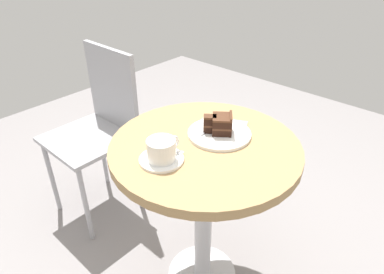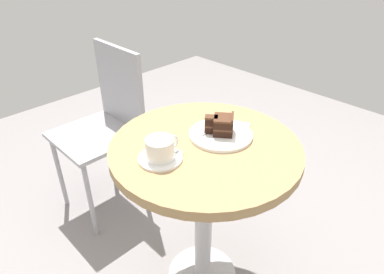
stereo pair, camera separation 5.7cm
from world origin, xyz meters
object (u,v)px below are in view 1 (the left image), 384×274
saucer (162,159)px  cake_plate (219,134)px  teaspoon (172,152)px  napkin (221,128)px  fork (214,124)px  cafe_chair (100,120)px  coffee_cup (162,149)px  cake_slice (220,124)px

saucer → cake_plate: bearing=-9.3°
teaspoon → napkin: 0.24m
fork → napkin: size_ratio=0.65×
teaspoon → cake_plate: (0.20, -0.04, -0.01)m
saucer → cafe_chair: (0.21, 0.67, -0.19)m
saucer → fork: (0.28, 0.01, 0.01)m
coffee_cup → cake_slice: (0.25, -0.04, -0.00)m
cafe_chair → fork: bearing=6.5°
teaspoon → cafe_chair: size_ratio=0.11×
cafe_chair → cake_slice: bearing=3.9°
saucer → cake_plate: cake_plate is taller
saucer → cafe_chair: size_ratio=0.17×
teaspoon → cake_plate: bearing=47.5°
napkin → cafe_chair: cafe_chair is taller
teaspoon → cake_plate: 0.21m
cake_slice → napkin: cake_slice is taller
napkin → saucer: bearing=176.2°
teaspoon → cafe_chair: bearing=135.1°
saucer → cake_slice: 0.26m
saucer → teaspoon: 0.05m
cafe_chair → saucer: bearing=-16.8°
fork → cafe_chair: (-0.07, 0.66, -0.20)m
cake_slice → fork: (0.03, 0.05, -0.03)m
cake_slice → fork: cake_slice is taller
cake_plate → cake_slice: (0.00, -0.00, 0.04)m
cake_slice → napkin: size_ratio=0.47×
saucer → napkin: bearing=-3.8°
teaspoon → cake_plate: teaspoon is taller
saucer → napkin: saucer is taller
teaspoon → coffee_cup: bearing=-117.9°
cake_plate → napkin: cake_plate is taller
teaspoon → fork: fork is taller
napkin → cafe_chair: size_ratio=0.27×
coffee_cup → teaspoon: coffee_cup is taller
teaspoon → fork: bearing=60.6°
cake_slice → cafe_chair: 0.75m
saucer → napkin: (0.29, -0.02, -0.00)m
cake_plate → cafe_chair: bearing=93.2°
teaspoon → fork: 0.23m
cake_plate → fork: fork is taller
fork → napkin: (0.01, -0.03, -0.01)m
saucer → teaspoon: teaspoon is taller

